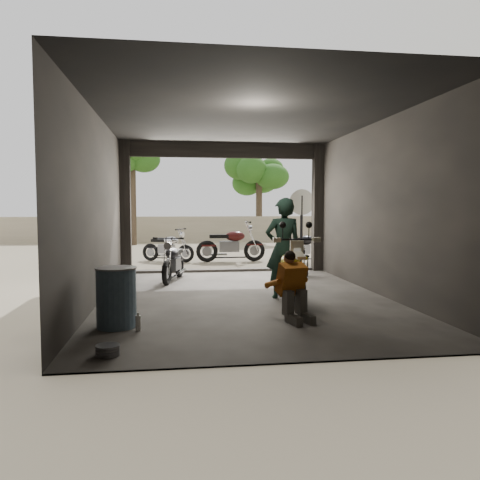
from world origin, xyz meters
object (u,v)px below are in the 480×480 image
object	(u,v)px
left_bike	(173,259)
sign_post	(302,215)
mechanic	(295,288)
stool	(300,258)
outside_bike_c	(303,245)
helmet	(299,249)
main_bike	(289,269)
rider	(283,249)
outside_bike_b	(231,242)
oil_drum	(116,298)
outside_bike_a	(168,245)

from	to	relation	value
left_bike	sign_post	world-z (taller)	sign_post
mechanic	stool	bearing A→B (deg)	59.17
left_bike	outside_bike_c	distance (m)	4.76
left_bike	stool	xyz separation A→B (m)	(2.93, 0.30, -0.06)
outside_bike_c	helmet	bearing A→B (deg)	164.04
main_bike	rider	bearing A→B (deg)	92.47
main_bike	mechanic	bearing A→B (deg)	-99.11
main_bike	stool	bearing A→B (deg)	72.64
helmet	outside_bike_b	bearing A→B (deg)	94.80
oil_drum	mechanic	bearing A→B (deg)	0.14
outside_bike_c	mechanic	world-z (taller)	outside_bike_c
left_bike	helmet	size ratio (longest dim) A/B	4.85
left_bike	oil_drum	world-z (taller)	left_bike
rider	outside_bike_b	bearing A→B (deg)	-90.75
outside_bike_b	sign_post	size ratio (longest dim) A/B	0.85
outside_bike_b	stool	distance (m)	3.43
stool	helmet	size ratio (longest dim) A/B	1.69
stool	mechanic	bearing A→B (deg)	-106.09
outside_bike_a	oil_drum	distance (m)	7.74
stool	outside_bike_b	bearing A→B (deg)	111.16
rider	stool	distance (m)	2.76
outside_bike_b	rider	distance (m)	5.75
outside_bike_b	mechanic	world-z (taller)	outside_bike_b
main_bike	outside_bike_a	bearing A→B (deg)	109.57
outside_bike_b	mechanic	distance (m)	7.43
left_bike	stool	distance (m)	2.94
outside_bike_c	rider	bearing A→B (deg)	162.37
outside_bike_c	stool	bearing A→B (deg)	164.45
main_bike	sign_post	xyz separation A→B (m)	(1.55, 4.83, 0.83)
stool	oil_drum	bearing A→B (deg)	-130.92
outside_bike_a	outside_bike_c	size ratio (longest dim) A/B	0.95
rider	helmet	xyz separation A→B (m)	(0.99, 2.60, -0.24)
helmet	rider	bearing A→B (deg)	-127.52
mechanic	left_bike	bearing A→B (deg)	98.69
outside_bike_a	mechanic	distance (m)	7.94
outside_bike_c	outside_bike_a	bearing A→B (deg)	79.59
rider	stool	bearing A→B (deg)	-114.53
outside_bike_a	stool	xyz separation A→B (m)	(3.10, -3.48, -0.06)
outside_bike_a	sign_post	xyz separation A→B (m)	(3.68, -1.56, 0.91)
outside_bike_b	oil_drum	size ratio (longest dim) A/B	2.20
outside_bike_a	outside_bike_b	size ratio (longest dim) A/B	0.82
outside_bike_b	oil_drum	xyz separation A→B (m)	(-2.44, -7.44, -0.20)
outside_bike_b	outside_bike_c	size ratio (longest dim) A/B	1.15
outside_bike_b	oil_drum	distance (m)	7.83
outside_bike_b	outside_bike_c	world-z (taller)	outside_bike_b
main_bike	left_bike	bearing A→B (deg)	127.82
stool	main_bike	bearing A→B (deg)	-108.59
helmet	outside_bike_c	bearing A→B (deg)	55.77
stool	sign_post	xyz separation A→B (m)	(0.57, 1.92, 0.97)
left_bike	oil_drum	bearing A→B (deg)	-87.19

